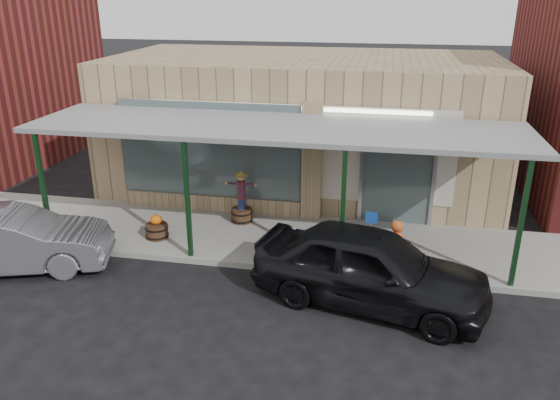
% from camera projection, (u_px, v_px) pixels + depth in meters
% --- Properties ---
extents(ground, '(120.00, 120.00, 0.00)m').
position_uv_depth(ground, '(240.00, 318.00, 10.93)').
color(ground, black).
rests_on(ground, ground).
extents(sidewalk, '(40.00, 3.20, 0.15)m').
position_uv_depth(sidewalk, '(276.00, 239.00, 14.19)').
color(sidewalk, gray).
rests_on(sidewalk, ground).
extents(storefront, '(12.00, 6.25, 4.20)m').
position_uv_depth(storefront, '(304.00, 123.00, 17.64)').
color(storefront, tan).
rests_on(storefront, ground).
extents(awning, '(12.00, 3.00, 3.04)m').
position_uv_depth(awning, '(275.00, 129.00, 13.10)').
color(awning, gray).
rests_on(awning, ground).
extents(block_buildings_near, '(61.00, 8.00, 8.00)m').
position_uv_depth(block_buildings_near, '(371.00, 68.00, 17.62)').
color(block_buildings_near, maroon).
rests_on(block_buildings_near, ground).
extents(barrel_scarecrow, '(0.90, 0.63, 1.48)m').
position_uv_depth(barrel_scarecrow, '(242.00, 205.00, 14.90)').
color(barrel_scarecrow, '#4E351F').
rests_on(barrel_scarecrow, sidewalk).
extents(barrel_pumpkin, '(0.59, 0.59, 0.67)m').
position_uv_depth(barrel_pumpkin, '(157.00, 229.00, 14.03)').
color(barrel_pumpkin, '#4E351F').
rests_on(barrel_pumpkin, sidewalk).
extents(handicap_sign, '(0.27, 0.05, 1.29)m').
position_uv_depth(handicap_sign, '(371.00, 231.00, 12.49)').
color(handicap_sign, gray).
rests_on(handicap_sign, sidewalk).
extents(parked_sedan, '(5.15, 3.01, 1.65)m').
position_uv_depth(parked_sedan, '(370.00, 267.00, 11.20)').
color(parked_sedan, black).
rests_on(parked_sedan, ground).
extents(car_grey, '(4.62, 2.81, 1.44)m').
position_uv_depth(car_grey, '(12.00, 241.00, 12.61)').
color(car_grey, slate).
rests_on(car_grey, ground).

